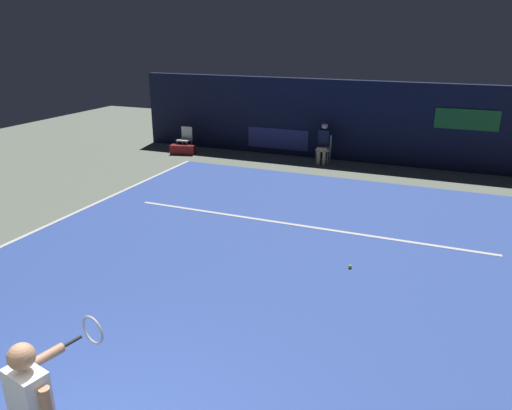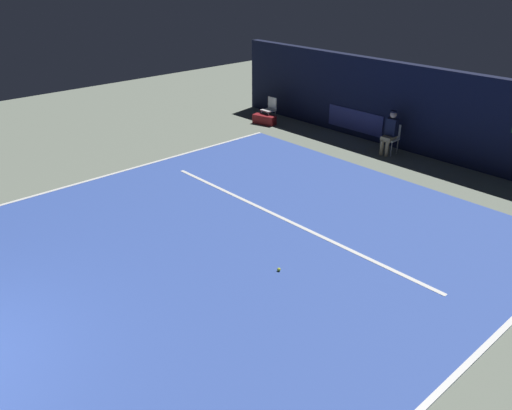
{
  "view_description": "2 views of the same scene",
  "coord_description": "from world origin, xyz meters",
  "px_view_note": "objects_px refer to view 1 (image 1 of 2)",
  "views": [
    {
      "loc": [
        2.98,
        -2.31,
        4.06
      ],
      "look_at": [
        -0.35,
        5.71,
        0.99
      ],
      "focal_mm": 34.56,
      "sensor_mm": 36.0,
      "label": 1
    },
    {
      "loc": [
        7.38,
        -0.25,
        5.42
      ],
      "look_at": [
        0.27,
        6.25,
        0.82
      ],
      "focal_mm": 36.42,
      "sensor_mm": 36.0,
      "label": 2
    }
  ],
  "objects_px": {
    "tennis_ball": "(350,267)",
    "equipment_bag": "(183,150)",
    "line_judge_on_chair": "(324,143)",
    "courtside_chair_near": "(185,138)"
  },
  "relations": [
    {
      "from": "tennis_ball",
      "to": "equipment_bag",
      "type": "distance_m",
      "value": 9.79
    },
    {
      "from": "line_judge_on_chair",
      "to": "courtside_chair_near",
      "type": "distance_m",
      "value": 4.94
    },
    {
      "from": "courtside_chair_near",
      "to": "tennis_ball",
      "type": "relative_size",
      "value": 12.94
    },
    {
      "from": "line_judge_on_chair",
      "to": "tennis_ball",
      "type": "relative_size",
      "value": 19.41
    },
    {
      "from": "courtside_chair_near",
      "to": "tennis_ball",
      "type": "bearing_deg",
      "value": -42.8
    },
    {
      "from": "line_judge_on_chair",
      "to": "tennis_ball",
      "type": "xyz_separation_m",
      "value": [
        2.46,
        -7.14,
        -0.64
      ]
    },
    {
      "from": "equipment_bag",
      "to": "tennis_ball",
      "type": "bearing_deg",
      "value": -55.95
    },
    {
      "from": "line_judge_on_chair",
      "to": "tennis_ball",
      "type": "bearing_deg",
      "value": -71.02
    },
    {
      "from": "courtside_chair_near",
      "to": "equipment_bag",
      "type": "xyz_separation_m",
      "value": [
        0.07,
        -0.34,
        -0.34
      ]
    },
    {
      "from": "equipment_bag",
      "to": "courtside_chair_near",
      "type": "bearing_deg",
      "value": 88.02
    }
  ]
}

